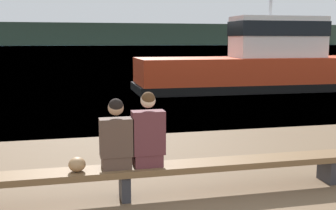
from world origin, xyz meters
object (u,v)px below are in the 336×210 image
(shopping_bag, at_px, (77,164))
(person_left, at_px, (116,138))
(bench_main, at_px, (124,173))
(person_right, at_px, (148,134))
(tugboat_red, at_px, (267,67))

(shopping_bag, bearing_deg, person_left, 2.21)
(person_left, xyz_separation_m, shopping_bag, (-0.52, -0.02, -0.31))
(bench_main, distance_m, person_left, 0.50)
(bench_main, xyz_separation_m, person_right, (0.32, -0.00, 0.52))
(tugboat_red, bearing_deg, bench_main, 146.32)
(shopping_bag, bearing_deg, person_right, 1.14)
(person_left, relative_size, shopping_bag, 4.05)
(person_left, bearing_deg, tugboat_red, 55.34)
(person_left, xyz_separation_m, tugboat_red, (7.74, 11.20, 0.14))
(bench_main, distance_m, person_right, 0.61)
(bench_main, distance_m, tugboat_red, 13.57)
(person_right, relative_size, tugboat_red, 0.09)
(person_left, bearing_deg, bench_main, 0.33)
(person_right, height_order, tugboat_red, tugboat_red)
(shopping_bag, relative_size, tugboat_red, 0.02)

